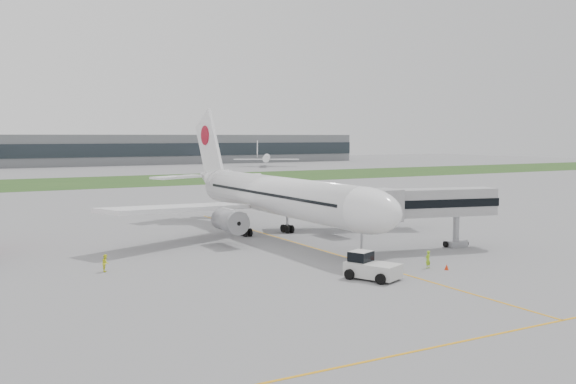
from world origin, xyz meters
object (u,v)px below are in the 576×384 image
pushback_tug (370,266)px  ground_crew_near (428,259)px  airliner (274,194)px  jet_bridge (428,204)px

pushback_tug → ground_crew_near: bearing=-16.7°
pushback_tug → ground_crew_near: 8.09m
airliner → pushback_tug: bearing=-98.6°
pushback_tug → jet_bridge: 18.46m
pushback_tug → jet_bridge: bearing=7.7°
airliner → pushback_tug: 27.54m
jet_bridge → ground_crew_near: 11.99m
airliner → jet_bridge: airliner is taller
ground_crew_near → airliner: bearing=-92.2°
airliner → jet_bridge: (11.26, -17.53, -0.21)m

